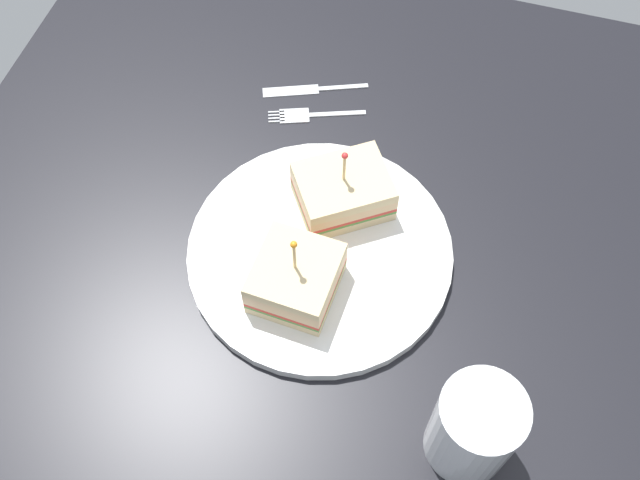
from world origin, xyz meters
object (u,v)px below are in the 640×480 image
at_px(sandwich_half_back, 343,191).
at_px(fork, 306,115).
at_px(sandwich_half_front, 296,278).
at_px(drink_glass, 473,430).
at_px(plate, 320,252).
at_px(knife, 309,89).

bearing_deg(sandwich_half_back, fork, 123.86).
xyz_separation_m(sandwich_half_front, drink_glass, (0.20, -0.11, 0.01)).
height_order(sandwich_half_back, drink_glass, drink_glass).
relative_size(sandwich_half_back, drink_glass, 1.14).
bearing_deg(drink_glass, fork, 127.59).
height_order(plate, sandwich_half_back, sandwich_half_back).
height_order(drink_glass, knife, drink_glass).
relative_size(plate, sandwich_half_front, 2.95).
bearing_deg(fork, sandwich_half_back, -56.14).
xyz_separation_m(plate, knife, (-0.08, 0.22, -0.00)).
bearing_deg(drink_glass, sandwich_half_back, 129.43).
xyz_separation_m(sandwich_half_front, sandwich_half_back, (0.02, 0.12, -0.00)).
relative_size(drink_glass, fork, 0.94).
bearing_deg(plate, sandwich_half_front, -100.72).
distance_m(sandwich_half_back, knife, 0.19).
relative_size(plate, sandwich_half_back, 2.32).
bearing_deg(knife, drink_glass, -54.61).
relative_size(sandwich_half_front, knife, 0.77).
xyz_separation_m(sandwich_half_front, knife, (-0.07, 0.28, -0.04)).
relative_size(plate, fork, 2.47).
bearing_deg(knife, sandwich_half_back, -61.02).
xyz_separation_m(plate, drink_glass, (0.19, -0.16, 0.04)).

